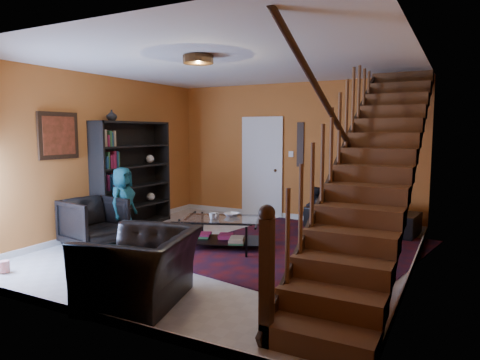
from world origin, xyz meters
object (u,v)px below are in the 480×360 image
at_px(sofa, 361,215).
at_px(coffee_table, 223,231).
at_px(armchair_left, 94,222).
at_px(armchair_right, 141,268).
at_px(bookshelf, 133,177).

relative_size(sofa, coffee_table, 1.40).
distance_m(armchair_left, coffee_table, 2.06).
bearing_deg(sofa, armchair_right, 79.15).
xyz_separation_m(bookshelf, armchair_right, (2.55, -2.77, -0.58)).
height_order(sofa, armchair_left, armchair_left).
height_order(sofa, armchair_right, armchair_right).
distance_m(bookshelf, sofa, 4.31).
bearing_deg(sofa, bookshelf, 29.53).
relative_size(armchair_left, coffee_table, 0.60).
bearing_deg(bookshelf, armchair_right, -47.37).
xyz_separation_m(armchair_right, coffee_table, (-0.32, 2.28, -0.11)).
bearing_deg(armchair_right, bookshelf, -151.42).
xyz_separation_m(bookshelf, armchair_left, (0.35, -1.33, -0.58)).
xyz_separation_m(armchair_left, coffee_table, (1.88, 0.84, -0.11)).
distance_m(armchair_left, armchair_right, 2.62).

